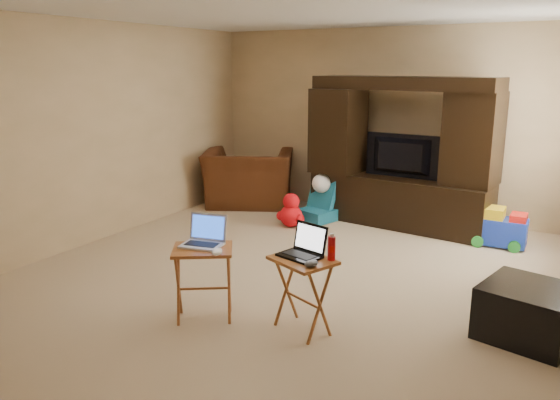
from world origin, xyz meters
The scene contains 19 objects.
floor centered at (0.00, 0.00, 0.00)m, with size 5.50×5.50×0.00m, color #CFB78F.
ceiling centered at (0.00, 0.00, 2.50)m, with size 5.50×5.50×0.00m, color silver.
wall_back centered at (0.00, 2.75, 1.25)m, with size 5.00×5.00×0.00m, color tan.
wall_front centered at (0.00, -2.75, 1.25)m, with size 5.00×5.00×0.00m, color tan.
wall_left centered at (-2.50, 0.00, 1.25)m, with size 5.50×5.50×0.00m, color tan.
entertainment_center centered at (0.39, 2.20, 0.94)m, with size 2.29×0.57×1.87m, color black.
television centered at (0.39, 2.16, 0.90)m, with size 0.95×0.12×0.55m, color black.
recliner centered at (-1.84, 2.17, 0.41)m, with size 1.25×1.09×0.81m, color #4B2310.
child_rocker centered at (-0.60, 1.88, 0.27)m, with size 0.41×0.46×0.54m, color #176382, non-canonical shape.
plush_toy centered at (-0.77, 1.46, 0.22)m, with size 0.40×0.33×0.44m, color red, non-canonical shape.
push_toy centered at (1.65, 1.95, 0.23)m, with size 0.60×0.43×0.45m, color #1937C9, non-canonical shape.
ottoman centered at (2.16, -0.24, 0.20)m, with size 0.63×0.63×0.40m, color black.
tray_table_left centered at (-0.15, -1.18, 0.30)m, with size 0.46×0.37×0.60m, color #9C5B25.
tray_table_right centered at (0.63, -0.98, 0.29)m, with size 0.45×0.36×0.59m, color #A85D28.
laptop_left centered at (-0.18, -1.15, 0.72)m, with size 0.31×0.26×0.24m, color #BCBBC1.
laptop_right centered at (0.59, -0.96, 0.71)m, with size 0.31×0.26×0.24m, color black.
mouse_left centered at (0.04, -1.25, 0.63)m, with size 0.08×0.12×0.05m, color white.
mouse_right centered at (0.76, -1.10, 0.61)m, with size 0.08×0.12×0.05m, color #3C3D41.
water_bottle centered at (0.83, -0.90, 0.68)m, with size 0.06×0.06×0.18m, color #B50B10.
Camera 1 is at (2.37, -4.44, 1.99)m, focal length 35.00 mm.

